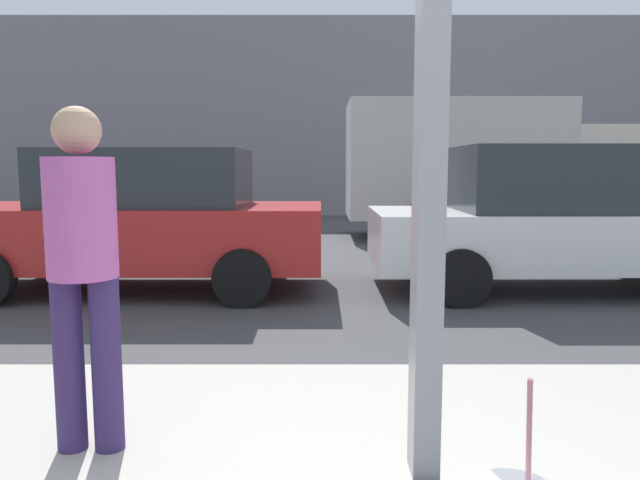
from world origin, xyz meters
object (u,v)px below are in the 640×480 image
parked_car_white (557,218)px  parked_car_red (141,219)px  box_truck (487,164)px  pedestrian (82,258)px

parked_car_white → parked_car_red: bearing=180.0°
box_truck → parked_car_red: bearing=-136.2°
parked_car_white → pedestrian: bearing=-131.4°
box_truck → parked_car_white: bearing=-96.6°
parked_car_red → parked_car_white: 5.12m
parked_car_white → box_truck: 5.61m
parked_car_red → pedestrian: size_ratio=2.76×
parked_car_white → pedestrian: size_ratio=2.80×
parked_car_white → box_truck: bearing=83.4°
parked_car_red → parked_car_white: bearing=-0.0°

